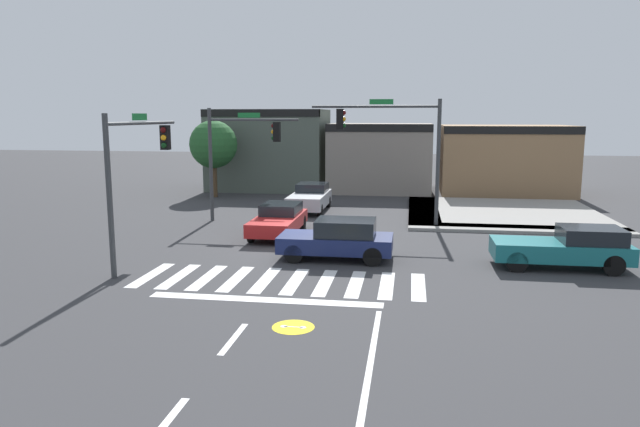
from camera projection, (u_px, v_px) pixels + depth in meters
The scene contains 14 objects.
ground_plane at pixel (305, 249), 23.10m from camera, with size 120.00×120.00×0.00m, color #353538.
crosswalk_near at pixel (280, 281), 18.71m from camera, with size 9.18×3.02×0.01m.
lane_markings at pixel (250, 391), 11.21m from camera, with size 6.80×20.25×0.01m.
bike_detector_marking at pixel (293, 327), 14.60m from camera, with size 1.07×1.07×0.01m.
curb_corner_northeast at pixel (494, 214), 30.98m from camera, with size 10.00×10.60×0.15m.
storefront_row at pixel (384, 155), 40.81m from camera, with size 24.58×6.63×5.64m.
traffic_signal_northeast at pixel (394, 137), 27.18m from camera, with size 6.00×0.32×5.98m.
traffic_signal_northwest at pixel (240, 146), 28.59m from camera, with size 4.54×0.32×5.59m.
traffic_signal_southwest at pixel (138, 158), 20.45m from camera, with size 0.32×5.43×5.29m.
car_navy at pixel (339, 239), 21.41m from camera, with size 4.14×1.88×1.49m.
car_teal at pixel (567, 247), 20.13m from camera, with size 4.51×1.81×1.46m.
car_silver at pixel (310, 198), 32.44m from camera, with size 1.86×4.48×1.44m.
car_red at pixel (279, 220), 25.81m from camera, with size 1.82×4.56×1.33m.
roadside_tree at pixel (213, 145), 37.47m from camera, with size 3.06×3.06×4.93m.
Camera 1 is at (4.04, -22.19, 5.21)m, focal length 32.85 mm.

